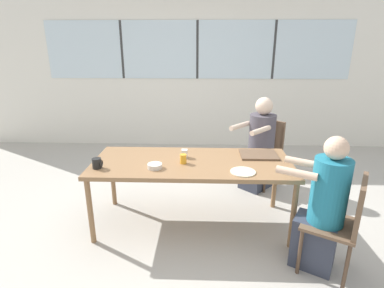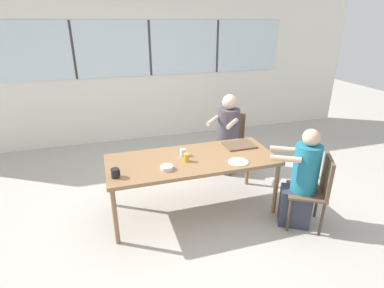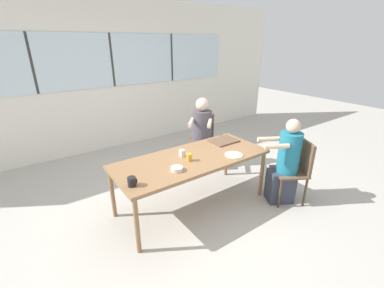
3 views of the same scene
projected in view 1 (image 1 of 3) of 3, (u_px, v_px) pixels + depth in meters
ground_plane at (192, 222)px, 3.18m from camera, size 16.00×16.00×0.00m
wall_back_with_windows at (197, 67)px, 5.23m from camera, size 8.40×0.08×2.80m
dining_table at (192, 166)px, 2.98m from camera, size 1.96×0.82×0.70m
chair_for_woman_green_shirt at (266, 147)px, 3.95m from camera, size 0.57×0.57×0.86m
chair_for_man_blue_shirt at (344, 219)px, 2.32m from camera, size 0.55×0.55×0.86m
person_woman_green_shirt at (259, 148)px, 3.83m from camera, size 0.64×0.65×1.19m
person_man_blue_shirt at (322, 211)px, 2.40m from camera, size 0.58×0.49×1.16m
food_tray_dark at (259, 155)px, 3.10m from camera, size 0.38×0.29×0.02m
coffee_mug at (97, 163)px, 2.78m from camera, size 0.09×0.09×0.10m
juice_glass at (183, 159)px, 2.89m from camera, size 0.06×0.06×0.09m
milk_carton_small at (185, 154)px, 3.04m from camera, size 0.06×0.06×0.09m
bowl_white_shallow at (155, 166)px, 2.79m from camera, size 0.14×0.14×0.04m
plate_tortillas at (243, 172)px, 2.70m from camera, size 0.23×0.23×0.01m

